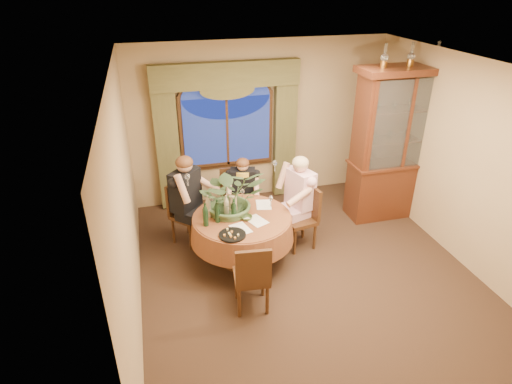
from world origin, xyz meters
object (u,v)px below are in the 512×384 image
object	(u,v)px
oil_lamp_left	(385,55)
chair_back	(188,214)
person_back	(186,202)
stoneware_vase	(233,204)
oil_lamp_center	(412,54)
china_cabinet	(397,145)
chair_right	(300,219)
dining_table	(242,239)
wine_bottle_2	(208,206)
chair_back_right	(235,201)
person_pink	(300,200)
oil_lamp_right	(437,53)
wine_bottle_3	(234,210)
centerpiece_plant	(231,173)
wine_bottle_0	(226,206)
wine_bottle_4	(205,215)
person_scarf	(243,193)
wine_bottle_1	(217,211)
olive_bowl	(247,218)
chair_front_left	(251,275)

from	to	relation	value
oil_lamp_left	chair_back	world-z (taller)	oil_lamp_left
person_back	stoneware_vase	bearing A→B (deg)	93.26
oil_lamp_center	chair_back	distance (m)	4.07
china_cabinet	chair_right	distance (m)	2.07
dining_table	stoneware_vase	world-z (taller)	stoneware_vase
wine_bottle_2	chair_right	bearing A→B (deg)	2.77
chair_back_right	person_pink	world-z (taller)	person_pink
oil_lamp_right	person_back	world-z (taller)	oil_lamp_right
china_cabinet	person_back	world-z (taller)	china_cabinet
person_back	wine_bottle_3	distance (m)	0.95
china_cabinet	chair_right	bearing A→B (deg)	-162.53
chair_back_right	centerpiece_plant	xyz separation A→B (m)	(-0.20, -0.79, 0.87)
person_back	wine_bottle_3	world-z (taller)	person_back
wine_bottle_0	wine_bottle_3	xyz separation A→B (m)	(0.08, -0.13, 0.00)
chair_back_right	centerpiece_plant	bearing A→B (deg)	81.53
china_cabinet	wine_bottle_4	xyz separation A→B (m)	(-3.27, -0.85, -0.34)
dining_table	person_scarf	world-z (taller)	person_scarf
person_back	chair_back	bearing A→B (deg)	-148.14
stoneware_vase	centerpiece_plant	size ratio (longest dim) A/B	0.25
oil_lamp_center	dining_table	bearing A→B (deg)	-164.93
wine_bottle_0	wine_bottle_3	distance (m)	0.15
oil_lamp_left	wine_bottle_2	world-z (taller)	oil_lamp_left
chair_back_right	person_pink	bearing A→B (deg)	149.63
person_back	chair_back_right	bearing A→B (deg)	154.32
centerpiece_plant	wine_bottle_4	distance (m)	0.66
chair_back_right	chair_back	distance (m)	0.81
wine_bottle_3	oil_lamp_left	bearing A→B (deg)	18.73
chair_back_right	person_back	size ratio (longest dim) A/B	0.66
oil_lamp_left	person_pink	xyz separation A→B (m)	(-1.36, -0.42, -1.97)
oil_lamp_center	chair_right	xyz separation A→B (m)	(-1.84, -0.58, -2.19)
oil_lamp_center	oil_lamp_right	size ratio (longest dim) A/B	1.00
oil_lamp_center	wine_bottle_1	size ratio (longest dim) A/B	1.03
oil_lamp_center	person_back	distance (m)	3.96
dining_table	centerpiece_plant	size ratio (longest dim) A/B	1.43
oil_lamp_left	chair_back	xyz separation A→B (m)	(-3.00, -0.02, -2.19)
olive_bowl	wine_bottle_3	distance (m)	0.22
chair_front_left	stoneware_vase	bearing A→B (deg)	95.72
chair_back	person_pink	xyz separation A→B (m)	(1.64, -0.39, 0.23)
oil_lamp_right	wine_bottle_4	distance (m)	4.19
oil_lamp_center	centerpiece_plant	world-z (taller)	oil_lamp_center
chair_back	chair_front_left	world-z (taller)	same
person_back	olive_bowl	xyz separation A→B (m)	(0.74, -0.75, 0.04)
dining_table	person_scarf	distance (m)	0.98
centerpiece_plant	wine_bottle_0	size ratio (longest dim) A/B	3.08
oil_lamp_right	chair_front_left	distance (m)	4.30
oil_lamp_left	olive_bowl	world-z (taller)	oil_lamp_left
oil_lamp_center	wine_bottle_0	distance (m)	3.51
person_scarf	wine_bottle_4	world-z (taller)	person_scarf
person_scarf	wine_bottle_4	size ratio (longest dim) A/B	3.71
chair_back_right	centerpiece_plant	world-z (taller)	centerpiece_plant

